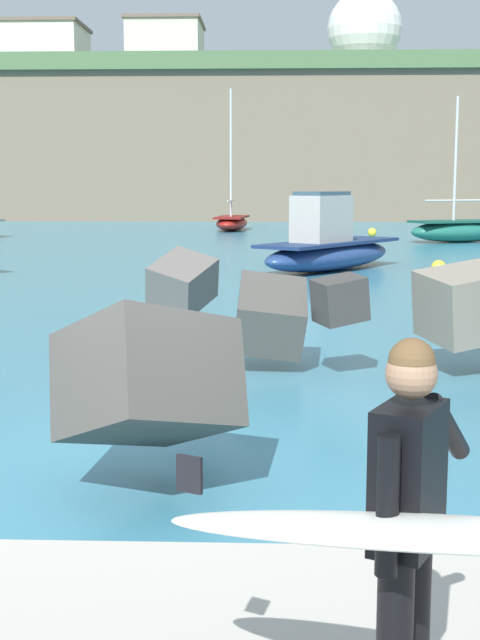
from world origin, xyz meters
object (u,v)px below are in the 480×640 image
object	(u,v)px
boat_near_centre	(328,247)
station_building_central	(42,56)
boat_mid_left	(232,222)
mooring_buoy_inner	(372,232)
station_building_west	(166,54)
radar_dome	(364,38)
surfer_with_board	(407,525)
boat_near_left	(460,230)
mooring_buoy_middle	(439,268)

from	to	relation	value
boat_near_centre	station_building_central	distance (m)	64.84
boat_mid_left	mooring_buoy_inner	distance (m)	9.27
boat_near_centre	mooring_buoy_inner	world-z (taller)	boat_near_centre
boat_near_centre	station_building_west	bearing A→B (deg)	101.44
station_building_west	station_building_central	size ratio (longest dim) A/B	0.94
mooring_buoy_inner	radar_dome	bearing A→B (deg)	85.15
surfer_with_board	boat_near_centre	size ratio (longest dim) A/B	0.33
surfer_with_board	boat_near_centre	world-z (taller)	boat_near_centre
boat_near_left	boat_near_centre	size ratio (longest dim) A/B	1.04
mooring_buoy_inner	mooring_buoy_middle	distance (m)	19.08
mooring_buoy_middle	boat_near_left	bearing A→B (deg)	76.13
surfer_with_board	radar_dome	world-z (taller)	radar_dome
mooring_buoy_middle	station_building_west	world-z (taller)	station_building_west
surfer_with_board	station_building_central	world-z (taller)	station_building_central
mooring_buoy_inner	radar_dome	distance (m)	47.52
boat_mid_left	radar_dome	xyz separation A→B (m)	(11.10, 38.80, 16.07)
boat_near_centre	mooring_buoy_middle	distance (m)	3.42
mooring_buoy_inner	station_building_central	size ratio (longest dim) A/B	0.05
boat_near_centre	mooring_buoy_inner	xyz separation A→B (m)	(3.31, 17.82, -0.51)
surfer_with_board	boat_near_left	world-z (taller)	boat_near_left
station_building_west	station_building_central	world-z (taller)	station_building_west
mooring_buoy_middle	station_building_central	distance (m)	67.28
surfer_with_board	station_building_west	distance (m)	83.68
radar_dome	station_building_central	world-z (taller)	radar_dome
boat_near_centre	radar_dome	world-z (taller)	radar_dome
boat_mid_left	mooring_buoy_inner	xyz separation A→B (m)	(7.33, -5.66, -0.27)
boat_mid_left	station_building_west	xyz separation A→B (m)	(-7.75, 34.66, 14.12)
boat_near_centre	surfer_with_board	bearing A→B (deg)	-92.75
boat_near_left	station_building_west	bearing A→B (deg)	112.69
boat_near_left	mooring_buoy_middle	bearing A→B (deg)	-103.87
radar_dome	station_building_west	world-z (taller)	radar_dome
mooring_buoy_middle	radar_dome	bearing A→B (deg)	86.45
boat_near_centre	radar_dome	size ratio (longest dim) A/B	0.66
boat_near_centre	boat_mid_left	xyz separation A→B (m)	(-4.02, 23.48, -0.24)
mooring_buoy_inner	station_building_west	bearing A→B (deg)	110.51
mooring_buoy_inner	mooring_buoy_middle	world-z (taller)	same
boat_near_centre	radar_dome	distance (m)	64.65
boat_mid_left	boat_near_centre	bearing A→B (deg)	-80.28
boat_near_left	mooring_buoy_middle	distance (m)	15.38
mooring_buoy_inner	station_building_west	distance (m)	45.39
station_building_west	boat_mid_left	bearing A→B (deg)	-77.40
boat_near_left	station_building_west	size ratio (longest dim) A/B	0.83
surfer_with_board	station_building_central	bearing A→B (deg)	105.23
mooring_buoy_middle	station_building_west	xyz separation A→B (m)	(-14.91, 59.40, 14.39)
surfer_with_board	station_building_west	size ratio (longest dim) A/B	0.26
boat_near_centre	boat_near_left	bearing A→B (deg)	63.45
radar_dome	mooring_buoy_inner	bearing A→B (deg)	-94.85
surfer_with_board	boat_near_centre	bearing A→B (deg)	87.25
boat_mid_left	station_building_central	xyz separation A→B (m)	(-19.59, 35.30, 14.07)
boat_mid_left	boat_near_left	bearing A→B (deg)	-42.12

